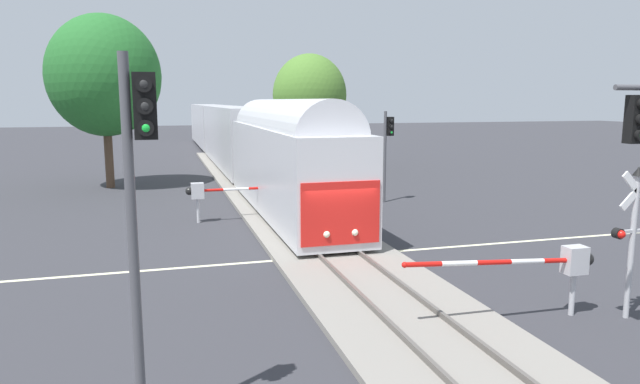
{
  "coord_description": "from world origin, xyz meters",
  "views": [
    {
      "loc": [
        -5.72,
        -18.44,
        5.41
      ],
      "look_at": [
        0.02,
        1.85,
        2.0
      ],
      "focal_mm": 31.77,
      "sensor_mm": 36.0,
      "label": 1
    }
  ],
  "objects_px": {
    "crossing_gate_near": "(557,263)",
    "oak_behind_train": "(104,76)",
    "elm_centre_background": "(310,95)",
    "traffic_signal_far_side": "(388,141)",
    "crossing_signal_mast": "(635,227)",
    "crossing_gate_far": "(215,191)",
    "traffic_signal_near_left": "(139,188)",
    "commuter_train": "(233,134)"
  },
  "relations": [
    {
      "from": "crossing_gate_far",
      "to": "crossing_gate_near",
      "type": "bearing_deg",
      "value": -62.73
    },
    {
      "from": "commuter_train",
      "to": "traffic_signal_far_side",
      "type": "height_order",
      "value": "commuter_train"
    },
    {
      "from": "crossing_signal_mast",
      "to": "traffic_signal_near_left",
      "type": "height_order",
      "value": "traffic_signal_near_left"
    },
    {
      "from": "commuter_train",
      "to": "traffic_signal_near_left",
      "type": "relative_size",
      "value": 9.97
    },
    {
      "from": "traffic_signal_far_side",
      "to": "oak_behind_train",
      "type": "height_order",
      "value": "oak_behind_train"
    },
    {
      "from": "crossing_signal_mast",
      "to": "traffic_signal_far_side",
      "type": "distance_m",
      "value": 17.04
    },
    {
      "from": "elm_centre_background",
      "to": "traffic_signal_far_side",
      "type": "bearing_deg",
      "value": -89.37
    },
    {
      "from": "crossing_signal_mast",
      "to": "traffic_signal_near_left",
      "type": "relative_size",
      "value": 0.63
    },
    {
      "from": "crossing_gate_far",
      "to": "elm_centre_background",
      "type": "bearing_deg",
      "value": 63.16
    },
    {
      "from": "traffic_signal_far_side",
      "to": "traffic_signal_near_left",
      "type": "relative_size",
      "value": 0.79
    },
    {
      "from": "oak_behind_train",
      "to": "commuter_train",
      "type": "bearing_deg",
      "value": 45.1
    },
    {
      "from": "traffic_signal_near_left",
      "to": "oak_behind_train",
      "type": "bearing_deg",
      "value": 95.54
    },
    {
      "from": "crossing_gate_near",
      "to": "crossing_gate_far",
      "type": "height_order",
      "value": "same"
    },
    {
      "from": "crossing_signal_mast",
      "to": "traffic_signal_near_left",
      "type": "xyz_separation_m",
      "value": [
        -11.48,
        -1.98,
        1.75
      ]
    },
    {
      "from": "oak_behind_train",
      "to": "elm_centre_background",
      "type": "bearing_deg",
      "value": 22.75
    },
    {
      "from": "elm_centre_background",
      "to": "traffic_signal_near_left",
      "type": "bearing_deg",
      "value": -108.86
    },
    {
      "from": "crossing_signal_mast",
      "to": "oak_behind_train",
      "type": "distance_m",
      "value": 30.43
    },
    {
      "from": "crossing_signal_mast",
      "to": "traffic_signal_far_side",
      "type": "relative_size",
      "value": 0.79
    },
    {
      "from": "traffic_signal_far_side",
      "to": "oak_behind_train",
      "type": "bearing_deg",
      "value": 147.23
    },
    {
      "from": "crossing_gate_far",
      "to": "traffic_signal_far_side",
      "type": "bearing_deg",
      "value": 15.42
    },
    {
      "from": "traffic_signal_far_side",
      "to": "elm_centre_background",
      "type": "distance_m",
      "value": 15.82
    },
    {
      "from": "commuter_train",
      "to": "elm_centre_background",
      "type": "bearing_deg",
      "value": -25.52
    },
    {
      "from": "crossing_gate_near",
      "to": "traffic_signal_far_side",
      "type": "bearing_deg",
      "value": 82.26
    },
    {
      "from": "crossing_gate_far",
      "to": "traffic_signal_near_left",
      "type": "relative_size",
      "value": 1.03
    },
    {
      "from": "crossing_gate_near",
      "to": "oak_behind_train",
      "type": "distance_m",
      "value": 29.32
    },
    {
      "from": "crossing_gate_near",
      "to": "traffic_signal_near_left",
      "type": "distance_m",
      "value": 10.43
    },
    {
      "from": "crossing_signal_mast",
      "to": "traffic_signal_far_side",
      "type": "bearing_deg",
      "value": 88.28
    },
    {
      "from": "traffic_signal_far_side",
      "to": "traffic_signal_near_left",
      "type": "distance_m",
      "value": 22.47
    },
    {
      "from": "crossing_gate_near",
      "to": "crossing_gate_far",
      "type": "xyz_separation_m",
      "value": [
        -7.14,
        13.86,
        -0.03
      ]
    },
    {
      "from": "crossing_signal_mast",
      "to": "oak_behind_train",
      "type": "height_order",
      "value": "oak_behind_train"
    },
    {
      "from": "commuter_train",
      "to": "elm_centre_background",
      "type": "distance_m",
      "value": 7.09
    },
    {
      "from": "crossing_gate_far",
      "to": "elm_centre_background",
      "type": "distance_m",
      "value": 20.87
    },
    {
      "from": "elm_centre_background",
      "to": "crossing_gate_far",
      "type": "bearing_deg",
      "value": -116.84
    },
    {
      "from": "crossing_signal_mast",
      "to": "elm_centre_background",
      "type": "bearing_deg",
      "value": 89.4
    },
    {
      "from": "crossing_gate_near",
      "to": "oak_behind_train",
      "type": "relative_size",
      "value": 0.5
    },
    {
      "from": "elm_centre_background",
      "to": "oak_behind_train",
      "type": "height_order",
      "value": "oak_behind_train"
    },
    {
      "from": "crossing_signal_mast",
      "to": "crossing_gate_far",
      "type": "xyz_separation_m",
      "value": [
        -8.87,
        14.42,
        -0.96
      ]
    },
    {
      "from": "elm_centre_background",
      "to": "oak_behind_train",
      "type": "relative_size",
      "value": 0.85
    },
    {
      "from": "crossing_gate_near",
      "to": "elm_centre_background",
      "type": "relative_size",
      "value": 0.58
    },
    {
      "from": "traffic_signal_near_left",
      "to": "crossing_gate_near",
      "type": "bearing_deg",
      "value": 14.59
    },
    {
      "from": "crossing_gate_near",
      "to": "oak_behind_train",
      "type": "bearing_deg",
      "value": 115.76
    },
    {
      "from": "crossing_signal_mast",
      "to": "oak_behind_train",
      "type": "xyz_separation_m",
      "value": [
        -14.24,
        26.51,
        4.55
      ]
    }
  ]
}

